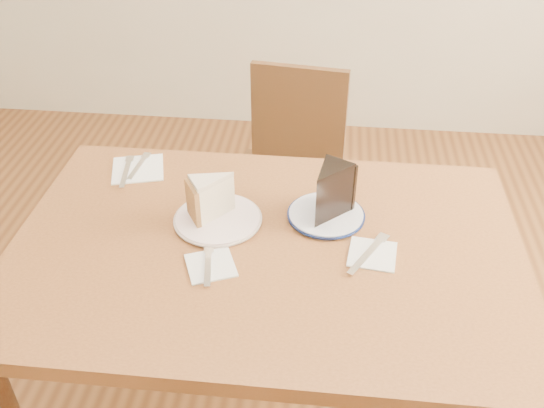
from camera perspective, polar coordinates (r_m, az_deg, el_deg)
The scene contains 13 objects.
table at distance 1.49m, azimuth -0.56°, elevation -6.78°, with size 1.20×0.80×0.75m.
chair_far at distance 2.19m, azimuth 1.70°, elevation 2.68°, with size 0.46×0.46×0.83m.
plate_cream at distance 1.49m, azimuth -5.11°, elevation -1.44°, with size 0.21×0.21×0.01m, color white.
plate_navy at distance 1.51m, azimuth 5.10°, elevation -1.04°, with size 0.18×0.18×0.01m, color white.
carrot_cake at distance 1.48m, azimuth -5.41°, elevation 0.61°, with size 0.07×0.10×0.10m, color #F6EBCB, non-canonical shape.
chocolate_cake at distance 1.46m, azimuth 5.26°, elevation 0.82°, with size 0.08×0.12×0.12m, color black, non-canonical shape.
napkin_cream at distance 1.37m, azimuth -5.78°, elevation -5.77°, with size 0.10×0.10×0.00m, color white.
napkin_navy at distance 1.41m, azimuth 9.42°, elevation -4.68°, with size 0.11×0.11×0.00m, color white.
napkin_spare at distance 1.72m, azimuth -12.51°, elevation 3.24°, with size 0.14×0.14×0.00m, color white.
fork_cream at distance 1.36m, azimuth -6.04°, elevation -5.76°, with size 0.01×0.14×0.00m, color silver.
knife_navy at distance 1.40m, azimuth 9.01°, elevation -4.66°, with size 0.02×0.17×0.00m, color silver.
fork_spare at distance 1.73m, azimuth -12.44°, elevation 3.51°, with size 0.01×0.14×0.00m, color silver.
knife_spare at distance 1.71m, azimuth -13.57°, elevation 2.97°, with size 0.01×0.16×0.00m, color silver.
Camera 1 is at (0.13, -1.09, 1.66)m, focal length 40.00 mm.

